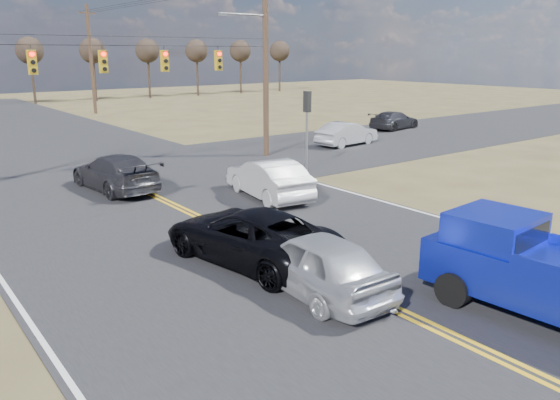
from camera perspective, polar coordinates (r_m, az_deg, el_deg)
ground at (r=12.65m, az=14.01°, el=-12.08°), size 160.00×160.00×0.00m
road_main at (r=19.92m, az=-8.89°, el=-1.63°), size 14.00×120.00×0.02m
road_cross at (r=27.02m, az=-17.09°, el=2.32°), size 120.00×12.00×0.02m
signal_gantry at (r=26.40m, az=-16.75°, el=13.18°), size 19.60×4.83×10.00m
utility_poles at (r=25.48m, az=-17.20°, el=13.47°), size 19.60×58.32×10.00m
treeline at (r=34.97m, az=-23.21°, el=14.00°), size 87.00×117.80×7.40m
pickup_truck at (r=13.31m, az=26.22°, el=-6.95°), size 2.63×5.84×2.14m
silver_suv at (r=13.35m, az=3.66°, el=-6.50°), size 2.01×4.61×1.54m
black_suv at (r=15.32m, az=-3.22°, el=-3.67°), size 3.39×5.77×1.51m
white_car_queue at (r=21.97m, az=-1.22°, el=2.27°), size 2.38×4.99×1.58m
dgrey_car_queue at (r=24.23m, az=-16.83°, el=2.77°), size 2.45×5.39×1.53m
cross_car_east_near at (r=34.89m, az=6.99°, el=6.89°), size 2.06×4.63×1.48m
cross_car_east_far at (r=43.00m, az=11.85°, el=8.16°), size 2.57×4.95×1.37m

